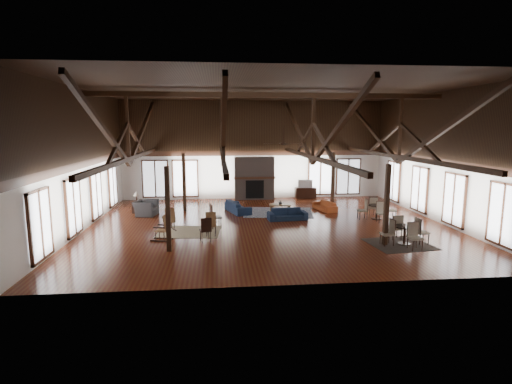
{
  "coord_description": "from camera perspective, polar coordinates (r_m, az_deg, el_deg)",
  "views": [
    {
      "loc": [
        -2.23,
        -17.5,
        4.38
      ],
      "look_at": [
        -0.44,
        1.0,
        1.36
      ],
      "focal_mm": 28.0,
      "sensor_mm": 36.0,
      "label": 1
    }
  ],
  "objects": [
    {
      "name": "ceiling",
      "position": [
        17.71,
        1.79,
        14.47
      ],
      "size": [
        16.0,
        14.0,
        0.02
      ],
      "primitive_type": "cube",
      "color": "black",
      "rests_on": "wall_back"
    },
    {
      "name": "ceiling_fan",
      "position": [
        16.74,
        3.9,
        6.99
      ],
      "size": [
        1.6,
        1.6,
        0.75
      ],
      "color": "black",
      "rests_on": "roof_truss"
    },
    {
      "name": "side_table_lamp",
      "position": [
        21.55,
        -16.66,
        -1.72
      ],
      "size": [
        0.45,
        0.45,
        1.14
      ],
      "color": "black",
      "rests_on": "floor"
    },
    {
      "name": "floor",
      "position": [
        18.18,
        1.7,
        -4.72
      ],
      "size": [
        16.0,
        16.0,
        0.0
      ],
      "primitive_type": "plane",
      "color": "#582912",
      "rests_on": "ground"
    },
    {
      "name": "armchair",
      "position": [
        20.82,
        -15.45,
        -2.21
      ],
      "size": [
        1.3,
        1.19,
        0.74
      ],
      "primitive_type": "imported",
      "rotation": [
        0.0,
        0.0,
        1.39
      ],
      "color": "#2F2F32",
      "rests_on": "floor"
    },
    {
      "name": "wall_left",
      "position": [
        18.48,
        -23.76,
        4.17
      ],
      "size": [
        0.02,
        14.0,
        6.0
      ],
      "primitive_type": "cube",
      "color": "white",
      "rests_on": "floor"
    },
    {
      "name": "coffee_table",
      "position": [
        20.78,
        3.45,
        -1.93
      ],
      "size": [
        1.13,
        0.62,
        0.42
      ],
      "rotation": [
        0.0,
        0.0,
        -0.06
      ],
      "color": "brown",
      "rests_on": "floor"
    },
    {
      "name": "rocking_chair_a",
      "position": [
        17.52,
        -12.26,
        -3.91
      ],
      "size": [
        0.69,
        0.86,
        0.98
      ],
      "rotation": [
        0.0,
        0.0,
        0.44
      ],
      "color": "brown",
      "rests_on": "floor"
    },
    {
      "name": "cup_far",
      "position": [
        20.03,
        17.1,
        -1.66
      ],
      "size": [
        0.15,
        0.15,
        0.09
      ],
      "primitive_type": "imported",
      "rotation": [
        0.0,
        0.0,
        0.37
      ],
      "color": "#B2B2B2",
      "rests_on": "cafe_table_far"
    },
    {
      "name": "side_chair_b",
      "position": [
        15.49,
        -7.19,
        -5.1
      ],
      "size": [
        0.5,
        0.5,
        0.98
      ],
      "rotation": [
        0.0,
        0.0,
        0.24
      ],
      "color": "black",
      "rests_on": "floor"
    },
    {
      "name": "post_grid",
      "position": [
        17.87,
        1.72,
        0.03
      ],
      "size": [
        8.16,
        7.16,
        3.05
      ],
      "color": "black",
      "rests_on": "floor"
    },
    {
      "name": "side_chair_a",
      "position": [
        17.52,
        -6.1,
        -3.17
      ],
      "size": [
        0.55,
        0.55,
        1.09
      ],
      "rotation": [
        0.0,
        0.0,
        -1.34
      ],
      "color": "black",
      "rests_on": "floor"
    },
    {
      "name": "wall_front",
      "position": [
        10.82,
        6.43,
        1.84
      ],
      "size": [
        16.0,
        0.02,
        6.0
      ],
      "primitive_type": "cube",
      "color": "white",
      "rests_on": "floor"
    },
    {
      "name": "wall_right",
      "position": [
        20.32,
        24.81,
        4.49
      ],
      "size": [
        0.02,
        14.0,
        6.0
      ],
      "primitive_type": "cube",
      "color": "white",
      "rests_on": "floor"
    },
    {
      "name": "roof_truss",
      "position": [
        17.64,
        1.76,
        8.09
      ],
      "size": [
        15.6,
        14.07,
        3.14
      ],
      "color": "black",
      "rests_on": "wall_back"
    },
    {
      "name": "cafe_table_far",
      "position": [
        20.06,
        16.87,
        -2.38
      ],
      "size": [
        1.86,
        1.86,
        0.96
      ],
      "rotation": [
        0.0,
        0.0,
        -0.05
      ],
      "color": "black",
      "rests_on": "floor"
    },
    {
      "name": "sofa_orange",
      "position": [
        21.57,
        9.77,
        -1.97
      ],
      "size": [
        1.76,
        1.05,
        0.48
      ],
      "primitive_type": "imported",
      "rotation": [
        0.0,
        0.0,
        -1.31
      ],
      "color": "#A84820",
      "rests_on": "floor"
    },
    {
      "name": "tv_console",
      "position": [
        25.19,
        7.08,
        -0.11
      ],
      "size": [
        1.29,
        0.48,
        0.65
      ],
      "primitive_type": "cube",
      "color": "black",
      "rests_on": "floor"
    },
    {
      "name": "rocking_chair_b",
      "position": [
        16.54,
        -6.45,
        -4.55
      ],
      "size": [
        0.43,
        0.76,
        0.97
      ],
      "rotation": [
        0.0,
        0.0,
        -0.02
      ],
      "color": "brown",
      "rests_on": "floor"
    },
    {
      "name": "sofa_navy_left",
      "position": [
        20.8,
        -2.61,
        -2.1
      ],
      "size": [
        2.17,
        1.37,
        0.59
      ],
      "primitive_type": "imported",
      "rotation": [
        0.0,
        0.0,
        1.88
      ],
      "color": "#16243F",
      "rests_on": "floor"
    },
    {
      "name": "television",
      "position": [
        25.09,
        7.03,
        1.19
      ],
      "size": [
        0.89,
        0.21,
        0.51
      ],
      "primitive_type": "imported",
      "rotation": [
        0.0,
        0.0,
        -0.1
      ],
      "color": "#B2B2B2",
      "rests_on": "tv_console"
    },
    {
      "name": "vase",
      "position": [
        20.78,
        3.52,
        -1.5
      ],
      "size": [
        0.2,
        0.2,
        0.19
      ],
      "primitive_type": "imported",
      "rotation": [
        0.0,
        0.0,
        0.1
      ],
      "color": "#B2B2B2",
      "rests_on": "coffee_table"
    },
    {
      "name": "rocking_chair_c",
      "position": [
        16.04,
        -13.04,
        -5.07
      ],
      "size": [
        0.87,
        0.6,
        1.03
      ],
      "rotation": [
        0.0,
        0.0,
        1.34
      ],
      "color": "brown",
      "rests_on": "floor"
    },
    {
      "name": "wall_back",
      "position": [
        24.64,
        -0.32,
        6.02
      ],
      "size": [
        16.0,
        0.02,
        6.0
      ],
      "primitive_type": "cube",
      "color": "white",
      "rests_on": "floor"
    },
    {
      "name": "cafe_table_near",
      "position": [
        16.12,
        20.48,
        -5.33
      ],
      "size": [
        1.9,
        1.9,
        0.98
      ],
      "rotation": [
        0.0,
        0.0,
        0.07
      ],
      "color": "black",
      "rests_on": "floor"
    },
    {
      "name": "sofa_navy_front",
      "position": [
        19.14,
        4.49,
        -3.19
      ],
      "size": [
        1.92,
        0.9,
        0.54
      ],
      "primitive_type": "imported",
      "rotation": [
        0.0,
        0.0,
        0.09
      ],
      "color": "#131F36",
      "rests_on": "floor"
    },
    {
      "name": "rug_dark",
      "position": [
        16.18,
        19.78,
        -7.01
      ],
      "size": [
        2.43,
        2.25,
        0.01
      ],
      "primitive_type": "cube",
      "rotation": [
        0.0,
        0.0,
        0.12
      ],
      "color": "black",
      "rests_on": "floor"
    },
    {
      "name": "cup_near",
      "position": [
        16.02,
        20.41,
        -4.43
      ],
      "size": [
        0.15,
        0.15,
        0.09
      ],
      "primitive_type": "imported",
      "rotation": [
        0.0,
        0.0,
        0.36
      ],
      "color": "#B2B2B2",
      "rests_on": "cafe_table_near"
    },
    {
      "name": "rug_tan",
      "position": [
        17.23,
        -9.51,
        -5.61
      ],
      "size": [
        2.75,
        2.25,
        0.01
      ],
      "primitive_type": "cube",
      "rotation": [
        0.0,
        0.0,
        -0.1
      ],
      "color": "#CAB68C",
      "rests_on": "floor"
    },
    {
      "name": "rug_navy",
      "position": [
        20.8,
        3.21,
        -2.92
      ],
      "size": [
        3.81,
        3.08,
        0.01
      ],
      "primitive_type": "cube",
      "rotation": [
        0.0,
        0.0,
        -0.15
      ],
      "color": "#161F40",
      "rests_on": "floor"
    },
    {
      "name": "fireplace",
      "position": [
        24.47,
        -0.25,
        1.97
      ],
      "size": [
        2.5,
        0.69,
        2.6
      ],
      "color": "brown",
      "rests_on": "floor"
    }
  ]
}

